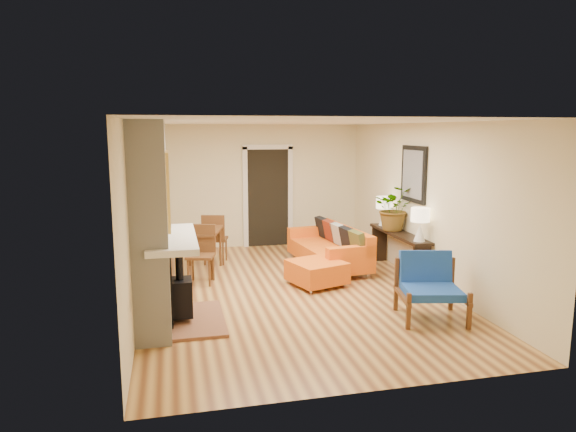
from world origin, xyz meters
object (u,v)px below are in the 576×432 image
ottoman (317,271)px  console_table (399,241)px  lamp_far (384,207)px  houseplant (395,208)px  sofa (332,248)px  blue_chair (429,283)px  lamp_near (420,220)px  dining_table (204,238)px

ottoman → console_table: size_ratio=0.53×
lamp_far → houseplant: houseplant is taller
ottoman → lamp_far: bearing=33.7°
sofa → blue_chair: (0.48, -2.75, 0.12)m
console_table → ottoman: bearing=-166.4°
blue_chair → lamp_near: size_ratio=1.80×
ottoman → dining_table: size_ratio=0.55×
ottoman → console_table: console_table is taller
lamp_far → dining_table: bearing=178.0°
lamp_far → houseplant: (-0.01, -0.48, 0.07)m
ottoman → lamp_near: bearing=-12.5°
lamp_far → console_table: bearing=-90.0°
console_table → lamp_near: bearing=-90.0°
blue_chair → sofa: bearing=99.8°
dining_table → ottoman: bearing=-34.6°
dining_table → lamp_near: size_ratio=3.33×
sofa → dining_table: 2.33m
sofa → blue_chair: size_ratio=2.17×
houseplant → sofa: bearing=153.7°
lamp_near → houseplant: 0.94m
console_table → houseplant: (-0.01, 0.20, 0.55)m
dining_table → houseplant: houseplant is taller
dining_table → blue_chair: bearing=-45.7°
lamp_far → ottoman: bearing=-146.3°
blue_chair → console_table: size_ratio=0.53×
dining_table → houseplant: bearing=-10.3°
sofa → lamp_far: (1.00, -0.00, 0.71)m
lamp_far → blue_chair: bearing=-100.8°
ottoman → blue_chair: blue_chair is taller
lamp_near → blue_chair: bearing=-111.6°
lamp_near → lamp_far: bearing=90.0°
blue_chair → lamp_near: bearing=68.4°
lamp_far → houseplant: 0.49m
blue_chair → houseplant: bearing=77.2°
sofa → houseplant: (0.99, -0.49, 0.78)m
sofa → blue_chair: 2.79m
sofa → lamp_near: lamp_near is taller
lamp_near → sofa: bearing=125.0°
ottoman → lamp_far: size_ratio=1.83×
ottoman → lamp_near: 1.84m
lamp_far → houseplant: bearing=-91.2°
sofa → dining_table: bearing=177.2°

